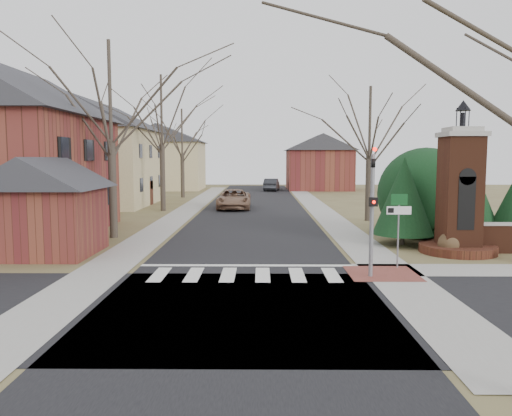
{
  "coord_description": "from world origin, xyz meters",
  "views": [
    {
      "loc": [
        0.52,
        -16.23,
        4.07
      ],
      "look_at": [
        0.32,
        6.0,
        1.83
      ],
      "focal_mm": 35.0,
      "sensor_mm": 36.0,
      "label": 1
    }
  ],
  "objects_px": {
    "distant_car": "(272,185)",
    "sign_post": "(399,216)",
    "traffic_signal_pole": "(372,202)",
    "brick_gate_monument": "(459,203)",
    "pickup_truck": "(234,199)"
  },
  "relations": [
    {
      "from": "distant_car",
      "to": "sign_post",
      "type": "bearing_deg",
      "value": 101.82
    },
    {
      "from": "traffic_signal_pole",
      "to": "brick_gate_monument",
      "type": "distance_m",
      "value": 6.47
    },
    {
      "from": "traffic_signal_pole",
      "to": "distant_car",
      "type": "relative_size",
      "value": 0.98
    },
    {
      "from": "brick_gate_monument",
      "to": "distant_car",
      "type": "height_order",
      "value": "brick_gate_monument"
    },
    {
      "from": "traffic_signal_pole",
      "to": "distant_car",
      "type": "bearing_deg",
      "value": 93.08
    },
    {
      "from": "traffic_signal_pole",
      "to": "distant_car",
      "type": "distance_m",
      "value": 45.02
    },
    {
      "from": "traffic_signal_pole",
      "to": "pickup_truck",
      "type": "distance_m",
      "value": 23.71
    },
    {
      "from": "sign_post",
      "to": "brick_gate_monument",
      "type": "bearing_deg",
      "value": 41.42
    },
    {
      "from": "traffic_signal_pole",
      "to": "sign_post",
      "type": "xyz_separation_m",
      "value": [
        1.29,
        1.41,
        -0.64
      ]
    },
    {
      "from": "pickup_truck",
      "to": "distant_car",
      "type": "distance_m",
      "value": 22.3
    },
    {
      "from": "sign_post",
      "to": "distant_car",
      "type": "distance_m",
      "value": 43.68
    },
    {
      "from": "brick_gate_monument",
      "to": "pickup_truck",
      "type": "relative_size",
      "value": 1.16
    },
    {
      "from": "sign_post",
      "to": "pickup_truck",
      "type": "relative_size",
      "value": 0.49
    },
    {
      "from": "traffic_signal_pole",
      "to": "pickup_truck",
      "type": "relative_size",
      "value": 0.81
    },
    {
      "from": "brick_gate_monument",
      "to": "distant_car",
      "type": "distance_m",
      "value": 41.15
    }
  ]
}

